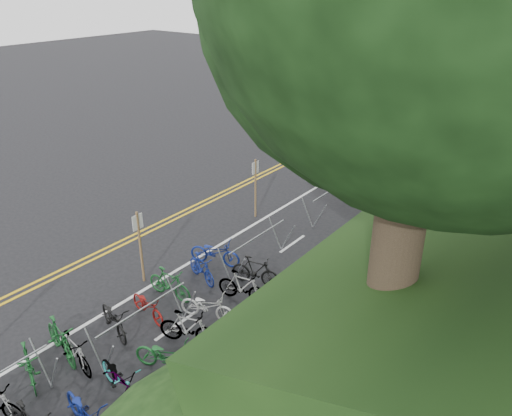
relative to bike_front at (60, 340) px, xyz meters
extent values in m
cube|color=gold|center=(-3.81, 8.68, -0.54)|extent=(0.12, 80.00, 0.01)
cube|color=gold|center=(-3.51, 8.68, -0.54)|extent=(0.12, 80.00, 0.01)
cube|color=silver|center=(-0.66, 8.68, -0.54)|extent=(0.12, 80.00, 0.01)
cube|color=silver|center=(3.54, 8.68, -0.54)|extent=(0.12, 80.00, 0.01)
cube|color=silver|center=(1.44, 2.68, -0.54)|extent=(0.10, 1.60, 0.01)
cube|color=silver|center=(1.44, 8.68, -0.54)|extent=(0.10, 1.60, 0.01)
cube|color=silver|center=(1.44, 14.68, -0.54)|extent=(0.10, 1.60, 0.01)
cube|color=silver|center=(1.44, 20.68, -0.54)|extent=(0.10, 1.60, 0.01)
cube|color=silver|center=(1.44, 26.68, -0.54)|extent=(0.10, 1.60, 0.01)
cube|color=silver|center=(1.44, 32.68, -0.54)|extent=(0.10, 1.60, 0.01)
cube|color=maroon|center=(4.04, 10.68, -0.50)|extent=(0.25, 28.00, 0.10)
cube|color=#382819|center=(4.74, 20.68, -0.47)|extent=(1.40, 44.00, 0.16)
ellipsoid|color=#284C19|center=(5.54, 1.68, 0.49)|extent=(2.00, 2.80, 1.60)
ellipsoid|color=#284C19|center=(6.34, 6.68, 1.00)|extent=(2.60, 3.64, 2.08)
ellipsoid|color=#284C19|center=(7.54, 12.68, 1.44)|extent=(2.20, 3.08, 1.76)
ellipsoid|color=#284C19|center=(6.14, 18.68, 1.01)|extent=(3.00, 4.20, 2.40)
ellipsoid|color=#284C19|center=(5.34, 4.68, 0.35)|extent=(1.80, 2.52, 1.44)
cylinder|color=#2D2319|center=(7.84, 1.68, 3.38)|extent=(0.79, 0.79, 5.45)
cylinder|color=#2D2319|center=(-10.66, 40.68, 2.18)|extent=(0.79, 0.79, 5.45)
cylinder|color=#2D2319|center=(-7.66, 48.68, 1.97)|extent=(0.77, 0.77, 5.03)
cylinder|color=#999CA2|center=(0.47, -0.82, 0.08)|extent=(0.63, 0.04, 1.23)
cylinder|color=#999CA2|center=(1.03, -0.82, 0.08)|extent=(0.63, 0.04, 1.23)
cylinder|color=#999CA2|center=(1.34, 1.68, 0.60)|extent=(0.05, 3.00, 0.05)
cylinder|color=#999CA2|center=(1.06, 0.28, 0.03)|extent=(0.58, 0.04, 1.13)
cylinder|color=#999CA2|center=(1.62, 0.28, 0.03)|extent=(0.58, 0.04, 1.13)
cylinder|color=#999CA2|center=(1.06, 3.08, 0.03)|extent=(0.58, 0.04, 1.13)
cylinder|color=#999CA2|center=(1.62, 3.08, 0.03)|extent=(0.58, 0.04, 1.13)
cylinder|color=#999CA2|center=(1.34, 6.68, 0.60)|extent=(0.05, 3.00, 0.05)
cylinder|color=#999CA2|center=(1.06, 5.28, 0.03)|extent=(0.58, 0.04, 1.13)
cylinder|color=#999CA2|center=(1.62, 5.28, 0.03)|extent=(0.58, 0.04, 1.13)
cylinder|color=#999CA2|center=(1.06, 8.08, 0.03)|extent=(0.58, 0.04, 1.13)
cylinder|color=#999CA2|center=(1.62, 8.08, 0.03)|extent=(0.58, 0.04, 1.13)
cylinder|color=#999CA2|center=(1.34, 11.68, 0.60)|extent=(0.05, 3.00, 0.05)
cylinder|color=#999CA2|center=(1.06, 10.28, 0.03)|extent=(0.58, 0.04, 1.13)
cylinder|color=#999CA2|center=(1.62, 10.28, 0.03)|extent=(0.58, 0.04, 1.13)
cylinder|color=#999CA2|center=(1.06, 13.08, 0.03)|extent=(0.58, 0.04, 1.13)
cylinder|color=#999CA2|center=(1.62, 13.08, 0.03)|extent=(0.58, 0.04, 1.13)
cylinder|color=#999CA2|center=(1.34, 16.68, 0.60)|extent=(0.05, 3.00, 0.05)
cylinder|color=#999CA2|center=(1.06, 15.28, 0.03)|extent=(0.58, 0.04, 1.13)
cylinder|color=#999CA2|center=(1.62, 15.28, 0.03)|extent=(0.58, 0.04, 1.13)
cylinder|color=#999CA2|center=(1.06, 18.08, 0.03)|extent=(0.58, 0.04, 1.13)
cylinder|color=#999CA2|center=(1.62, 18.08, 0.03)|extent=(0.58, 0.04, 1.13)
cylinder|color=#999CA2|center=(1.34, 21.68, 0.60)|extent=(0.05, 3.00, 0.05)
cylinder|color=#999CA2|center=(1.06, 20.28, 0.03)|extent=(0.58, 0.04, 1.13)
cylinder|color=#999CA2|center=(1.62, 20.28, 0.03)|extent=(0.58, 0.04, 1.13)
cylinder|color=#999CA2|center=(1.06, 23.08, 0.03)|extent=(0.58, 0.04, 1.13)
cylinder|color=#999CA2|center=(1.62, 23.08, 0.03)|extent=(0.58, 0.04, 1.13)
cylinder|color=brown|center=(-1.06, 3.68, 0.70)|extent=(0.08, 0.08, 2.50)
cube|color=silver|center=(-1.06, 3.68, 1.60)|extent=(0.02, 0.40, 0.50)
cylinder|color=brown|center=(-1.06, 9.68, 0.70)|extent=(0.08, 0.08, 2.50)
cube|color=silver|center=(-1.06, 9.68, 1.60)|extent=(0.02, 0.40, 0.50)
cylinder|color=brown|center=(-1.06, 15.68, 0.70)|extent=(0.08, 0.08, 2.50)
cube|color=silver|center=(-1.06, 15.68, 1.60)|extent=(0.02, 0.40, 0.50)
cylinder|color=brown|center=(-1.06, 21.68, 0.70)|extent=(0.08, 0.08, 2.50)
cube|color=silver|center=(-1.06, 21.68, 1.60)|extent=(0.02, 0.40, 0.50)
imported|color=#144C1E|center=(0.00, 0.00, 0.00)|extent=(0.89, 1.89, 1.09)
imported|color=#144C1E|center=(0.16, -0.98, -0.06)|extent=(1.03, 1.68, 0.98)
imported|color=navy|center=(2.52, -1.04, -0.06)|extent=(0.97, 1.96, 0.98)
imported|color=slate|center=(0.62, -0.01, -0.06)|extent=(0.66, 1.66, 0.97)
imported|color=slate|center=(2.29, 0.06, -0.06)|extent=(1.02, 1.95, 0.97)
imported|color=black|center=(0.29, 1.46, -0.09)|extent=(1.11, 1.85, 0.92)
imported|color=#144C1E|center=(2.55, 1.32, -0.08)|extent=(1.15, 1.88, 0.93)
imported|color=maroon|center=(0.54, 2.47, -0.13)|extent=(0.81, 1.67, 0.84)
imported|color=slate|center=(2.25, 2.38, -0.04)|extent=(1.05, 1.74, 1.01)
imported|color=#144C1E|center=(0.30, 3.56, -0.05)|extent=(0.59, 1.69, 1.00)
imported|color=beige|center=(1.93, 3.49, -0.11)|extent=(1.07, 1.76, 0.87)
imported|color=navy|center=(0.44, 4.85, -0.08)|extent=(0.87, 1.60, 0.93)
imported|color=slate|center=(2.19, 4.79, -0.04)|extent=(0.80, 1.74, 1.01)
imported|color=navy|center=(0.11, 5.87, -0.07)|extent=(1.18, 1.91, 0.95)
imported|color=black|center=(1.97, 5.73, -0.05)|extent=(0.85, 1.73, 1.00)
camera|label=1|loc=(10.20, -5.03, 8.57)|focal=35.00mm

